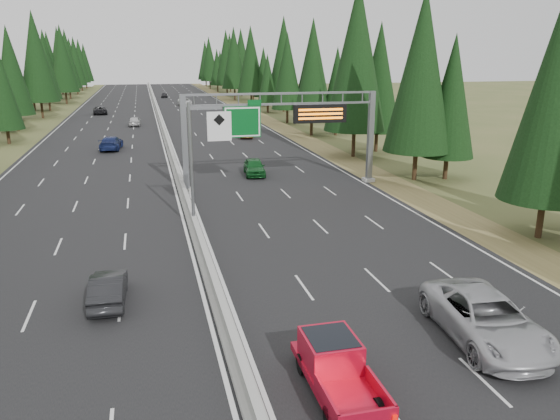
# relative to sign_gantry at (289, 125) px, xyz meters

# --- Properties ---
(road) EXTENTS (32.00, 260.00, 0.08)m
(road) POSITION_rel_sign_gantry_xyz_m (-8.92, 45.12, -5.23)
(road) COLOR black
(road) RESTS_ON ground
(shoulder_right) EXTENTS (3.60, 260.00, 0.06)m
(shoulder_right) POSITION_rel_sign_gantry_xyz_m (8.88, 45.12, -5.24)
(shoulder_right) COLOR olive
(shoulder_right) RESTS_ON ground
(shoulder_left) EXTENTS (3.60, 260.00, 0.06)m
(shoulder_left) POSITION_rel_sign_gantry_xyz_m (-26.72, 45.12, -5.24)
(shoulder_left) COLOR #475427
(shoulder_left) RESTS_ON ground
(median_barrier) EXTENTS (0.70, 260.00, 0.85)m
(median_barrier) POSITION_rel_sign_gantry_xyz_m (-8.92, 45.12, -4.85)
(median_barrier) COLOR #9C9C97
(median_barrier) RESTS_ON road
(sign_gantry) EXTENTS (16.75, 0.98, 7.80)m
(sign_gantry) POSITION_rel_sign_gantry_xyz_m (0.00, 0.00, 0.00)
(sign_gantry) COLOR slate
(sign_gantry) RESTS_ON road
(hov_sign_pole) EXTENTS (2.80, 0.50, 8.00)m
(hov_sign_pole) POSITION_rel_sign_gantry_xyz_m (-8.33, -9.92, -0.54)
(hov_sign_pole) COLOR slate
(hov_sign_pole) RESTS_ON road
(tree_row_right) EXTENTS (11.65, 240.50, 18.57)m
(tree_row_right) POSITION_rel_sign_gantry_xyz_m (12.94, 37.30, 4.03)
(tree_row_right) COLOR black
(tree_row_right) RESTS_ON ground
(tree_row_left) EXTENTS (11.68, 240.97, 18.86)m
(tree_row_left) POSITION_rel_sign_gantry_xyz_m (-30.91, 48.28, 3.74)
(tree_row_left) COLOR black
(tree_row_left) RESTS_ON ground
(silver_minivan) EXTENTS (3.60, 6.84, 1.83)m
(silver_minivan) POSITION_rel_sign_gantry_xyz_m (0.74, -26.88, -4.27)
(silver_minivan) COLOR #AAAAAF
(silver_minivan) RESTS_ON road
(red_pickup) EXTENTS (1.83, 5.13, 1.67)m
(red_pickup) POSITION_rel_sign_gantry_xyz_m (-6.02, -28.47, -4.26)
(red_pickup) COLOR black
(red_pickup) RESTS_ON road
(car_ahead_green) EXTENTS (2.23, 4.63, 1.52)m
(car_ahead_green) POSITION_rel_sign_gantry_xyz_m (-1.96, 5.12, -4.43)
(car_ahead_green) COLOR #135620
(car_ahead_green) RESTS_ON road
(car_ahead_dkred) EXTENTS (2.02, 4.83, 1.55)m
(car_ahead_dkred) POSITION_rel_sign_gantry_xyz_m (1.61, 28.90, -4.41)
(car_ahead_dkred) COLOR #611F0D
(car_ahead_dkred) RESTS_ON road
(car_ahead_dkgrey) EXTENTS (1.87, 4.49, 1.30)m
(car_ahead_dkgrey) POSITION_rel_sign_gantry_xyz_m (3.94, 58.02, -4.54)
(car_ahead_dkgrey) COLOR black
(car_ahead_dkgrey) RESTS_ON road
(car_ahead_white) EXTENTS (2.91, 5.99, 1.64)m
(car_ahead_white) POSITION_rel_sign_gantry_xyz_m (-2.59, 79.70, -4.37)
(car_ahead_white) COLOR silver
(car_ahead_white) RESTS_ON road
(car_ahead_far) EXTENTS (1.82, 3.91, 1.30)m
(car_ahead_far) POSITION_rel_sign_gantry_xyz_m (-5.92, 104.35, -4.54)
(car_ahead_far) COLOR black
(car_ahead_far) RESTS_ON road
(car_onc_near) EXTENTS (1.57, 4.23, 1.38)m
(car_onc_near) POSITION_rel_sign_gantry_xyz_m (-13.64, -19.88, -4.50)
(car_onc_near) COLOR black
(car_onc_near) RESTS_ON road
(car_onc_blue) EXTENTS (2.72, 5.65, 1.59)m
(car_onc_blue) POSITION_rel_sign_gantry_xyz_m (-15.49, 22.97, -4.40)
(car_onc_blue) COLOR navy
(car_onc_blue) RESTS_ON road
(car_onc_white) EXTENTS (1.91, 4.37, 1.47)m
(car_onc_white) POSITION_rel_sign_gantry_xyz_m (-12.98, 45.42, -4.46)
(car_onc_white) COLOR silver
(car_onc_white) RESTS_ON road
(car_onc_far) EXTENTS (2.83, 5.50, 1.48)m
(car_onc_far) POSITION_rel_sign_gantry_xyz_m (-19.41, 65.11, -4.45)
(car_onc_far) COLOR black
(car_onc_far) RESTS_ON road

